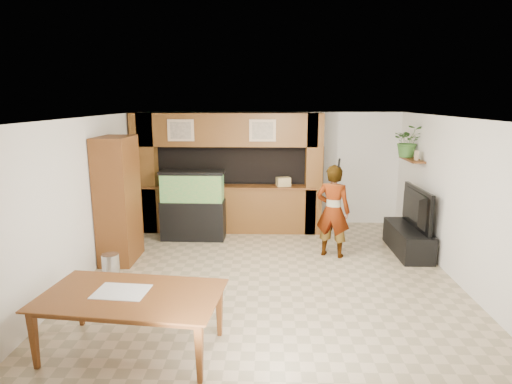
{
  "coord_description": "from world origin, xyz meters",
  "views": [
    {
      "loc": [
        -0.03,
        -6.63,
        2.87
      ],
      "look_at": [
        -0.24,
        0.6,
        1.31
      ],
      "focal_mm": 30.0,
      "sensor_mm": 36.0,
      "label": 1
    }
  ],
  "objects_px": {
    "pantry_cabinet": "(118,200)",
    "person": "(333,211)",
    "aquarium": "(193,206)",
    "dining_table": "(131,324)",
    "television": "(410,208)"
  },
  "relations": [
    {
      "from": "person",
      "to": "dining_table",
      "type": "bearing_deg",
      "value": 71.4
    },
    {
      "from": "aquarium",
      "to": "dining_table",
      "type": "distance_m",
      "value": 4.19
    },
    {
      "from": "person",
      "to": "television",
      "type": "bearing_deg",
      "value": -149.87
    },
    {
      "from": "pantry_cabinet",
      "to": "person",
      "type": "distance_m",
      "value": 3.89
    },
    {
      "from": "aquarium",
      "to": "person",
      "type": "relative_size",
      "value": 0.84
    },
    {
      "from": "pantry_cabinet",
      "to": "dining_table",
      "type": "xyz_separation_m",
      "value": [
        1.12,
        -2.92,
        -0.77
      ]
    },
    {
      "from": "aquarium",
      "to": "television",
      "type": "height_order",
      "value": "aquarium"
    },
    {
      "from": "aquarium",
      "to": "dining_table",
      "type": "bearing_deg",
      "value": -88.95
    },
    {
      "from": "pantry_cabinet",
      "to": "dining_table",
      "type": "distance_m",
      "value": 3.22
    },
    {
      "from": "aquarium",
      "to": "pantry_cabinet",
      "type": "bearing_deg",
      "value": -130.63
    },
    {
      "from": "television",
      "to": "person",
      "type": "bearing_deg",
      "value": 96.63
    },
    {
      "from": "television",
      "to": "dining_table",
      "type": "xyz_separation_m",
      "value": [
        -4.23,
        -3.46,
        -0.52
      ]
    },
    {
      "from": "pantry_cabinet",
      "to": "dining_table",
      "type": "relative_size",
      "value": 1.11
    },
    {
      "from": "pantry_cabinet",
      "to": "television",
      "type": "relative_size",
      "value": 1.69
    },
    {
      "from": "pantry_cabinet",
      "to": "television",
      "type": "xyz_separation_m",
      "value": [
        5.35,
        0.54,
        -0.24
      ]
    }
  ]
}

